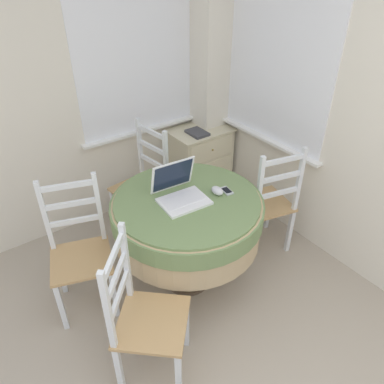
{
  "coord_description": "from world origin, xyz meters",
  "views": [
    {
      "loc": [
        -0.51,
        -0.13,
        2.23
      ],
      "look_at": [
        0.83,
        1.73,
        0.69
      ],
      "focal_mm": 35.0,
      "sensor_mm": 36.0,
      "label": 1
    }
  ],
  "objects_px": {
    "dining_chair_camera_near": "(144,318)",
    "book_on_cabinet": "(197,133)",
    "dining_chair_near_back_window": "(143,185)",
    "dining_chair_near_right_window": "(267,204)",
    "cell_phone": "(227,191)",
    "corner_cabinet": "(200,162)",
    "dining_chair_left_flank": "(80,252)",
    "round_dining_table": "(187,217)",
    "computer_mouse": "(217,191)",
    "laptop": "(180,192)"
  },
  "relations": [
    {
      "from": "round_dining_table",
      "to": "computer_mouse",
      "type": "bearing_deg",
      "value": -18.31
    },
    {
      "from": "cell_phone",
      "to": "corner_cabinet",
      "type": "relative_size",
      "value": 0.16
    },
    {
      "from": "round_dining_table",
      "to": "cell_phone",
      "type": "bearing_deg",
      "value": -16.63
    },
    {
      "from": "dining_chair_camera_near",
      "to": "dining_chair_left_flank",
      "type": "distance_m",
      "value": 0.73
    },
    {
      "from": "computer_mouse",
      "to": "dining_chair_left_flank",
      "type": "bearing_deg",
      "value": 159.26
    },
    {
      "from": "laptop",
      "to": "book_on_cabinet",
      "type": "bearing_deg",
      "value": 47.59
    },
    {
      "from": "laptop",
      "to": "computer_mouse",
      "type": "bearing_deg",
      "value": -22.95
    },
    {
      "from": "round_dining_table",
      "to": "dining_chair_near_right_window",
      "type": "relative_size",
      "value": 1.07
    },
    {
      "from": "dining_chair_near_back_window",
      "to": "dining_chair_near_right_window",
      "type": "height_order",
      "value": "same"
    },
    {
      "from": "round_dining_table",
      "to": "computer_mouse",
      "type": "relative_size",
      "value": 10.34
    },
    {
      "from": "computer_mouse",
      "to": "cell_phone",
      "type": "xyz_separation_m",
      "value": [
        0.07,
        -0.02,
        -0.02
      ]
    },
    {
      "from": "round_dining_table",
      "to": "dining_chair_left_flank",
      "type": "bearing_deg",
      "value": 158.56
    },
    {
      "from": "laptop",
      "to": "book_on_cabinet",
      "type": "height_order",
      "value": "laptop"
    },
    {
      "from": "laptop",
      "to": "dining_chair_left_flank",
      "type": "xyz_separation_m",
      "value": [
        -0.67,
        0.24,
        -0.37
      ]
    },
    {
      "from": "computer_mouse",
      "to": "dining_chair_near_right_window",
      "type": "xyz_separation_m",
      "value": [
        0.54,
        -0.0,
        -0.34
      ]
    },
    {
      "from": "laptop",
      "to": "dining_chair_camera_near",
      "type": "distance_m",
      "value": 0.84
    },
    {
      "from": "laptop",
      "to": "dining_chair_camera_near",
      "type": "xyz_separation_m",
      "value": [
        -0.58,
        -0.48,
        -0.37
      ]
    },
    {
      "from": "dining_chair_near_back_window",
      "to": "laptop",
      "type": "bearing_deg",
      "value": -98.03
    },
    {
      "from": "computer_mouse",
      "to": "corner_cabinet",
      "type": "xyz_separation_m",
      "value": [
        0.62,
        1.02,
        -0.44
      ]
    },
    {
      "from": "dining_chair_camera_near",
      "to": "round_dining_table",
      "type": "bearing_deg",
      "value": 35.93
    },
    {
      "from": "cell_phone",
      "to": "dining_chair_camera_near",
      "type": "height_order",
      "value": "dining_chair_camera_near"
    },
    {
      "from": "round_dining_table",
      "to": "corner_cabinet",
      "type": "bearing_deg",
      "value": 49.03
    },
    {
      "from": "cell_phone",
      "to": "dining_chair_near_right_window",
      "type": "distance_m",
      "value": 0.56
    },
    {
      "from": "dining_chair_left_flank",
      "to": "book_on_cabinet",
      "type": "bearing_deg",
      "value": 22.83
    },
    {
      "from": "cell_phone",
      "to": "book_on_cabinet",
      "type": "height_order",
      "value": "cell_phone"
    },
    {
      "from": "dining_chair_camera_near",
      "to": "dining_chair_left_flank",
      "type": "relative_size",
      "value": 1.0
    },
    {
      "from": "dining_chair_near_right_window",
      "to": "dining_chair_left_flank",
      "type": "height_order",
      "value": "same"
    },
    {
      "from": "dining_chair_near_back_window",
      "to": "dining_chair_camera_near",
      "type": "height_order",
      "value": "same"
    },
    {
      "from": "round_dining_table",
      "to": "cell_phone",
      "type": "xyz_separation_m",
      "value": [
        0.28,
        -0.08,
        0.16
      ]
    },
    {
      "from": "round_dining_table",
      "to": "book_on_cabinet",
      "type": "xyz_separation_m",
      "value": [
        0.74,
        0.89,
        0.11
      ]
    },
    {
      "from": "dining_chair_near_right_window",
      "to": "dining_chair_camera_near",
      "type": "bearing_deg",
      "value": -164.46
    },
    {
      "from": "dining_chair_near_back_window",
      "to": "corner_cabinet",
      "type": "relative_size",
      "value": 1.39
    },
    {
      "from": "computer_mouse",
      "to": "corner_cabinet",
      "type": "bearing_deg",
      "value": 58.81
    },
    {
      "from": "computer_mouse",
      "to": "corner_cabinet",
      "type": "distance_m",
      "value": 1.27
    },
    {
      "from": "dining_chair_camera_near",
      "to": "book_on_cabinet",
      "type": "height_order",
      "value": "dining_chair_camera_near"
    },
    {
      "from": "computer_mouse",
      "to": "cell_phone",
      "type": "relative_size",
      "value": 0.91
    },
    {
      "from": "round_dining_table",
      "to": "dining_chair_camera_near",
      "type": "relative_size",
      "value": 1.07
    },
    {
      "from": "round_dining_table",
      "to": "laptop",
      "type": "bearing_deg",
      "value": 135.58
    },
    {
      "from": "dining_chair_camera_near",
      "to": "dining_chair_near_right_window",
      "type": "bearing_deg",
      "value": 15.54
    },
    {
      "from": "round_dining_table",
      "to": "dining_chair_camera_near",
      "type": "bearing_deg",
      "value": -144.07
    },
    {
      "from": "dining_chair_near_right_window",
      "to": "dining_chair_left_flank",
      "type": "relative_size",
      "value": 1.0
    },
    {
      "from": "dining_chair_near_back_window",
      "to": "dining_chair_near_right_window",
      "type": "bearing_deg",
      "value": -50.89
    },
    {
      "from": "cell_phone",
      "to": "corner_cabinet",
      "type": "distance_m",
      "value": 1.24
    },
    {
      "from": "round_dining_table",
      "to": "dining_chair_left_flank",
      "type": "relative_size",
      "value": 1.07
    },
    {
      "from": "dining_chair_near_right_window",
      "to": "book_on_cabinet",
      "type": "bearing_deg",
      "value": 89.99
    },
    {
      "from": "dining_chair_near_back_window",
      "to": "dining_chair_left_flank",
      "type": "distance_m",
      "value": 0.91
    },
    {
      "from": "computer_mouse",
      "to": "dining_chair_camera_near",
      "type": "height_order",
      "value": "dining_chair_camera_near"
    },
    {
      "from": "laptop",
      "to": "dining_chair_left_flank",
      "type": "distance_m",
      "value": 0.8
    },
    {
      "from": "computer_mouse",
      "to": "dining_chair_near_back_window",
      "type": "relative_size",
      "value": 0.1
    },
    {
      "from": "dining_chair_left_flank",
      "to": "dining_chair_near_back_window",
      "type": "bearing_deg",
      "value": 32.15
    }
  ]
}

